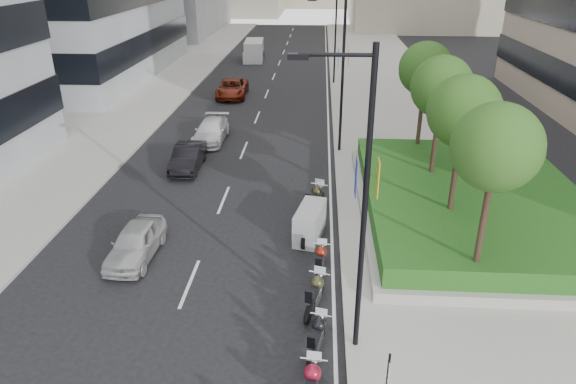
# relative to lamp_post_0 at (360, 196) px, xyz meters

# --- Properties ---
(ground) EXTENTS (160.00, 160.00, 0.00)m
(ground) POSITION_rel_lamp_post_0_xyz_m (-4.14, -1.00, -5.07)
(ground) COLOR black
(ground) RESTS_ON ground
(sidewalk_right) EXTENTS (10.00, 100.00, 0.15)m
(sidewalk_right) POSITION_rel_lamp_post_0_xyz_m (4.86, 29.00, -4.99)
(sidewalk_right) COLOR #9E9B93
(sidewalk_right) RESTS_ON ground
(sidewalk_left) EXTENTS (8.00, 100.00, 0.15)m
(sidewalk_left) POSITION_rel_lamp_post_0_xyz_m (-16.14, 29.00, -4.99)
(sidewalk_left) COLOR #9E9B93
(sidewalk_left) RESTS_ON ground
(lane_edge) EXTENTS (0.12, 100.00, 0.01)m
(lane_edge) POSITION_rel_lamp_post_0_xyz_m (-0.44, 29.00, -5.06)
(lane_edge) COLOR silver
(lane_edge) RESTS_ON ground
(lane_centre) EXTENTS (0.12, 100.00, 0.01)m
(lane_centre) POSITION_rel_lamp_post_0_xyz_m (-5.64, 29.00, -5.06)
(lane_centre) COLOR silver
(lane_centre) RESTS_ON ground
(planter) EXTENTS (10.00, 14.00, 0.40)m
(planter) POSITION_rel_lamp_post_0_xyz_m (5.86, 9.00, -4.72)
(planter) COLOR #A4A098
(planter) RESTS_ON sidewalk_right
(hedge) EXTENTS (9.40, 13.40, 0.80)m
(hedge) POSITION_rel_lamp_post_0_xyz_m (5.86, 9.00, -4.12)
(hedge) COLOR #144916
(hedge) RESTS_ON planter
(tree_0) EXTENTS (2.80, 2.80, 6.30)m
(tree_0) POSITION_rel_lamp_post_0_xyz_m (4.36, 3.00, 0.36)
(tree_0) COLOR #332319
(tree_0) RESTS_ON planter
(tree_1) EXTENTS (2.80, 2.80, 6.30)m
(tree_1) POSITION_rel_lamp_post_0_xyz_m (4.36, 7.00, 0.36)
(tree_1) COLOR #332319
(tree_1) RESTS_ON planter
(tree_2) EXTENTS (2.80, 2.80, 6.30)m
(tree_2) POSITION_rel_lamp_post_0_xyz_m (4.36, 11.00, 0.36)
(tree_2) COLOR #332319
(tree_2) RESTS_ON planter
(tree_3) EXTENTS (2.80, 2.80, 6.30)m
(tree_3) POSITION_rel_lamp_post_0_xyz_m (4.36, 15.00, 0.36)
(tree_3) COLOR #332319
(tree_3) RESTS_ON planter
(lamp_post_0) EXTENTS (2.34, 0.45, 9.00)m
(lamp_post_0) POSITION_rel_lamp_post_0_xyz_m (0.00, 0.00, 0.00)
(lamp_post_0) COLOR black
(lamp_post_0) RESTS_ON ground
(lamp_post_1) EXTENTS (2.34, 0.45, 9.00)m
(lamp_post_1) POSITION_rel_lamp_post_0_xyz_m (0.00, 17.00, 0.00)
(lamp_post_1) COLOR black
(lamp_post_1) RESTS_ON ground
(lamp_post_2) EXTENTS (2.34, 0.45, 9.00)m
(lamp_post_2) POSITION_rel_lamp_post_0_xyz_m (0.00, 35.00, 0.00)
(lamp_post_2) COLOR black
(lamp_post_2) RESTS_ON ground
(motorcycle_2) EXTENTS (0.74, 1.97, 1.00)m
(motorcycle_2) POSITION_rel_lamp_post_0_xyz_m (-1.01, -0.20, -4.53)
(motorcycle_2) COLOR black
(motorcycle_2) RESTS_ON ground
(motorcycle_3) EXTENTS (0.84, 2.16, 1.09)m
(motorcycle_3) POSITION_rel_lamp_post_0_xyz_m (-1.09, 1.86, -4.48)
(motorcycle_3) COLOR black
(motorcycle_3) RESTS_ON ground
(motorcycle_4) EXTENTS (0.68, 2.04, 1.02)m
(motorcycle_4) POSITION_rel_lamp_post_0_xyz_m (-0.93, 3.93, -4.52)
(motorcycle_4) COLOR black
(motorcycle_4) RESTS_ON ground
(motorcycle_5) EXTENTS (1.38, 2.44, 1.39)m
(motorcycle_5) POSITION_rel_lamp_post_0_xyz_m (-1.38, 6.58, -4.37)
(motorcycle_5) COLOR black
(motorcycle_5) RESTS_ON ground
(motorcycle_6) EXTENTS (1.03, 2.34, 1.21)m
(motorcycle_6) POSITION_rel_lamp_post_0_xyz_m (-1.20, 8.94, -4.42)
(motorcycle_6) COLOR black
(motorcycle_6) RESTS_ON ground
(car_a) EXTENTS (1.67, 3.89, 1.31)m
(car_a) POSITION_rel_lamp_post_0_xyz_m (-8.12, 4.64, -4.41)
(car_a) COLOR #ADADAF
(car_a) RESTS_ON ground
(car_b) EXTENTS (1.54, 4.12, 1.34)m
(car_b) POSITION_rel_lamp_post_0_xyz_m (-8.29, 13.88, -4.39)
(car_b) COLOR black
(car_b) RESTS_ON ground
(car_c) EXTENTS (1.89, 4.55, 1.32)m
(car_c) POSITION_rel_lamp_post_0_xyz_m (-7.94, 18.61, -4.41)
(car_c) COLOR silver
(car_c) RESTS_ON ground
(car_d) EXTENTS (2.52, 5.18, 1.42)m
(car_d) POSITION_rel_lamp_post_0_xyz_m (-8.42, 29.90, -4.36)
(car_d) COLOR maroon
(car_d) RESTS_ON ground
(delivery_van) EXTENTS (2.29, 5.26, 2.16)m
(delivery_van) POSITION_rel_lamp_post_0_xyz_m (-8.60, 46.18, -4.06)
(delivery_van) COLOR silver
(delivery_van) RESTS_ON ground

